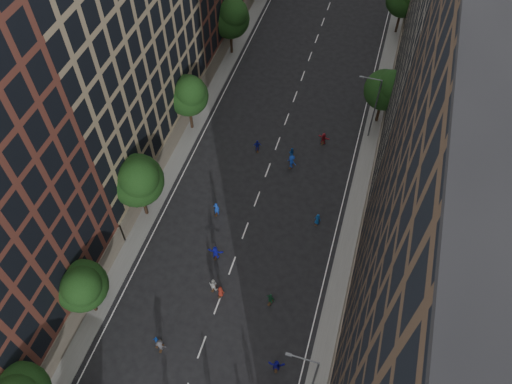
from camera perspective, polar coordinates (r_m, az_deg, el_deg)
ground at (r=62.27m, az=2.36°, el=5.23°), size 240.00×240.00×0.00m
sidewalk_left at (r=70.13m, az=-5.66°, el=11.67°), size 4.00×105.00×0.15m
sidewalk_right at (r=66.74m, az=14.18°, el=7.48°), size 4.00×105.00×0.15m
bldg_left_b at (r=54.32m, az=-19.27°, el=17.71°), size 14.00×26.00×34.00m
bldg_right_a at (r=33.45m, az=24.44°, el=-11.75°), size 14.00×30.00×36.00m
bldg_right_b at (r=54.54m, az=24.60°, el=15.28°), size 14.00×28.00×33.00m
tree_left_1 at (r=47.67m, az=-19.32°, el=-10.08°), size 4.80×4.80×8.21m
tree_left_2 at (r=52.03m, az=-13.39°, el=1.39°), size 5.60×5.60×9.45m
tree_left_3 at (r=60.83m, az=-7.73°, el=11.01°), size 5.00×5.00×8.58m
tree_left_4 at (r=72.38m, az=-2.86°, el=19.33°), size 5.40×5.40×9.08m
tree_right_a at (r=63.31m, az=14.67°, el=11.35°), size 5.00×5.00×8.39m
streetlamp_near at (r=42.72m, az=6.34°, el=-20.41°), size 2.64×0.22×9.06m
streetlamp_far at (r=61.42m, az=13.30°, el=9.60°), size 2.64×0.22×9.06m
skater_4 at (r=49.04m, az=-11.21°, el=-16.38°), size 0.91×0.44×1.51m
skater_5 at (r=47.40m, az=2.35°, el=-19.20°), size 1.59×0.75×1.65m
skater_6 at (r=50.29m, az=-4.07°, el=-11.28°), size 0.80×0.59×1.49m
skater_8 at (r=50.56m, az=-4.92°, el=-10.50°), size 0.87×0.70×1.73m
skater_9 at (r=48.78m, az=-10.87°, el=-16.86°), size 1.07×0.65×1.60m
skater_10 at (r=49.76m, az=1.68°, el=-12.12°), size 1.05×0.69×1.66m
skater_11 at (r=52.26m, az=-4.66°, el=-6.92°), size 1.70×0.64×1.80m
skater_12 at (r=54.88m, az=7.04°, el=-3.13°), size 0.81×0.59×1.53m
skater_13 at (r=55.23m, az=-4.54°, el=-1.94°), size 0.70×0.47×1.88m
skater_14 at (r=60.60m, az=4.08°, el=4.46°), size 0.76×0.60×1.52m
skater_15 at (r=59.45m, az=4.10°, el=3.45°), size 1.36×1.06×1.86m
skater_16 at (r=61.13m, az=0.17°, el=5.30°), size 1.07×0.74×1.69m
skater_17 at (r=62.56m, az=7.72°, el=6.06°), size 1.56×0.79×1.61m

